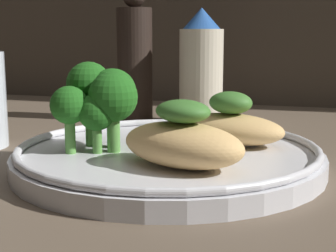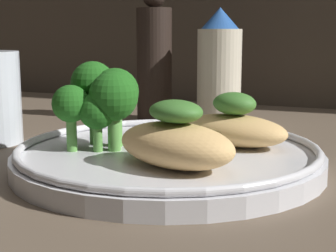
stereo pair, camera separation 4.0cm
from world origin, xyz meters
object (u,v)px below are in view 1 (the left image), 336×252
object	(u,v)px
pepper_grinder	(135,59)
broccoli_bunch	(100,97)
sauce_bottle	(201,69)
plate	(168,156)

from	to	relation	value
pepper_grinder	broccoli_bunch	bearing A→B (deg)	-75.96
sauce_bottle	pepper_grinder	distance (cm)	8.23
broccoli_bunch	sauce_bottle	world-z (taller)	sauce_bottle
plate	sauce_bottle	size ratio (longest dim) A/B	1.81
broccoli_bunch	pepper_grinder	distance (cm)	22.30
broccoli_bunch	pepper_grinder	bearing A→B (deg)	104.04
pepper_grinder	sauce_bottle	bearing A→B (deg)	0.00
plate	sauce_bottle	world-z (taller)	sauce_bottle
plate	pepper_grinder	bearing A→B (deg)	117.37
broccoli_bunch	pepper_grinder	world-z (taller)	pepper_grinder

